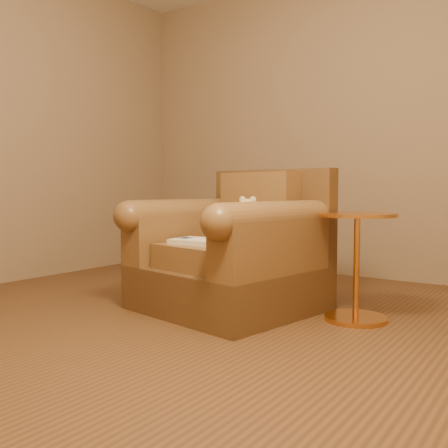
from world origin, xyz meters
The scene contains 6 objects.
floor centered at (0.00, 0.00, 0.00)m, with size 4.00×4.00×0.00m, color brown.
room centered at (0.00, 0.00, 1.71)m, with size 4.02×4.02×2.71m.
armchair centered at (0.02, 0.40, 0.35)m, with size 1.15×1.11×0.90m.
teddy_bear centered at (0.06, 0.48, 0.54)m, with size 0.22×0.25×0.30m.
guidebook centered at (-0.04, 0.19, 0.45)m, with size 0.41×0.26×0.03m.
side_table centered at (0.79, 0.55, 0.34)m, with size 0.45×0.45×0.63m.
Camera 1 is at (1.78, -2.25, 0.77)m, focal length 40.00 mm.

